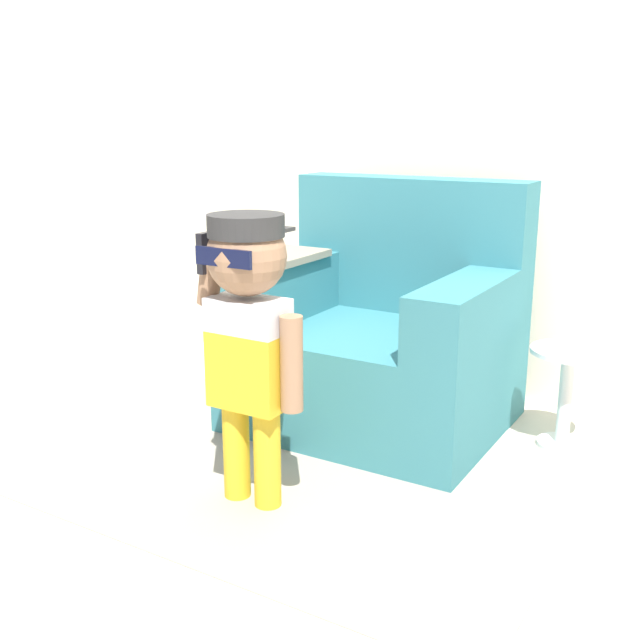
% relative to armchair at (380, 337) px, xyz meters
% --- Properties ---
extents(ground_plane, '(10.00, 10.00, 0.00)m').
position_rel_armchair_xyz_m(ground_plane, '(-0.13, -0.23, -0.36)').
color(ground_plane, beige).
extents(wall_back, '(10.00, 0.05, 2.60)m').
position_rel_armchair_xyz_m(wall_back, '(-0.13, 0.54, 0.94)').
color(wall_back, beige).
rests_on(wall_back, ground_plane).
extents(armchair, '(1.07, 0.89, 1.01)m').
position_rel_armchair_xyz_m(armchair, '(0.00, 0.00, 0.00)').
color(armchair, teal).
rests_on(armchair, ground_plane).
extents(person_child, '(0.40, 0.30, 0.97)m').
position_rel_armchair_xyz_m(person_child, '(-0.03, -0.89, 0.29)').
color(person_child, gold).
rests_on(person_child, ground_plane).
extents(side_table, '(0.29, 0.29, 0.40)m').
position_rel_armchair_xyz_m(side_table, '(0.76, 0.10, -0.12)').
color(side_table, white).
rests_on(side_table, ground_plane).
extents(rug, '(1.90, 1.45, 0.01)m').
position_rel_armchair_xyz_m(rug, '(-0.02, -0.58, -0.36)').
color(rug, '#9E9384').
rests_on(rug, ground_plane).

